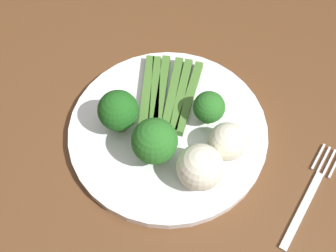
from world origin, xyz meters
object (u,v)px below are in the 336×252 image
Objects in this scene: broccoli_outer_edge at (209,107)px; fork at (310,194)px; dining_table at (146,170)px; broccoli_left at (155,142)px; cauliflower_back at (200,167)px; plate at (168,131)px; broccoli_right at (118,112)px; asparagus_bundle at (168,93)px; cauliflower_mid at (227,142)px.

broccoli_outer_edge is 0.32× the size of fork.
dining_table is 19.59× the size of broccoli_left.
plate is at bearing 139.69° from cauliflower_back.
broccoli_outer_edge is 0.12m from broccoli_right.
broccoli_left is (0.02, -0.10, 0.04)m from asparagus_bundle.
plate is at bearing 96.21° from fork.
asparagus_bundle reaches higher than plate.
broccoli_left is 0.10m from cauliflower_mid.
broccoli_right reaches higher than dining_table.
cauliflower_back is 0.15m from fork.
fork is at bearing -4.82° from plate.
dining_table is at bearing 139.96° from broccoli_left.
cauliflower_back is at bearing -19.21° from dining_table.
plate is at bearing 176.53° from cauliflower_mid.
cauliflower_mid is at bearing 8.23° from dining_table.
dining_table is 26.49× the size of broccoli_outer_edge.
cauliflower_back is (0.08, -0.11, 0.02)m from asparagus_bundle.
broccoli_outer_edge is at bearing 35.63° from plate.
broccoli_outer_edge is at bearing 27.37° from broccoli_right.
asparagus_bundle is 0.09m from broccoli_right.
plate is 2.00× the size of asparagus_bundle.
dining_table is 0.18m from cauliflower_mid.
plate is at bearing -144.37° from broccoli_outer_edge.
cauliflower_back reaches higher than dining_table.
broccoli_left reaches higher than broccoli_outer_edge.
dining_table is at bearing -144.29° from broccoli_outer_edge.
broccoli_left is 1.42× the size of cauliflower_mid.
asparagus_bundle is at bearing 82.06° from dining_table.
asparagus_bundle is 2.06× the size of broccoli_right.
cauliflower_mid reaches higher than plate.
cauliflower_back is at bearing 115.83° from fork.
fork is at bearing 1.16° from broccoli_right.
broccoli_right is (-0.03, -0.00, 0.16)m from dining_table.
cauliflower_mid is 0.31× the size of fork.
cauliflower_mid is at bearing 95.28° from fork.
broccoli_right is 0.41× the size of fork.
cauliflower_mid is (0.08, 0.04, -0.02)m from broccoli_left.
cauliflower_mid reaches higher than dining_table.
asparagus_bundle is 0.84× the size of fork.
dining_table is 0.16m from broccoli_left.
broccoli_outer_edge reaches higher than cauliflower_mid.
asparagus_bundle is 2.32× the size of cauliflower_back.
dining_table is at bearing 158.74° from asparagus_bundle.
broccoli_left reaches higher than asparagus_bundle.
fork is (0.14, 0.04, -0.04)m from cauliflower_back.
broccoli_outer_edge is at bearing 61.02° from broccoli_left.
plate reaches higher than fork.
dining_table is 10.23× the size of asparagus_bundle.
asparagus_bundle is 1.92× the size of broccoli_left.
cauliflower_mid reaches higher than fork.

